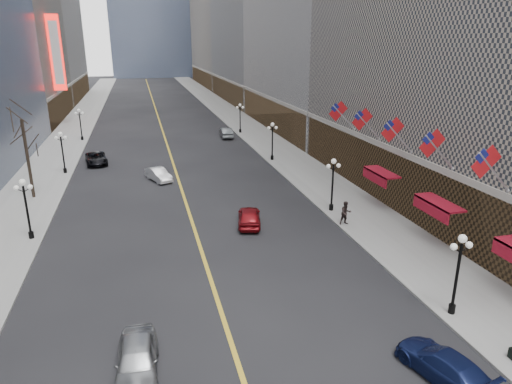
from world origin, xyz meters
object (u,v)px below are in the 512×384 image
streetlamp_east_2 (272,137)px  car_nb_far (96,158)px  streetlamp_west_2 (62,148)px  streetlamp_east_0 (458,266)px  car_nb_mid (159,175)px  car_nb_near (137,360)px  car_sb_mid (249,216)px  car_sb_far (226,133)px  streetlamp_east_1 (333,179)px  streetlamp_west_3 (80,121)px  streetlamp_east_3 (240,115)px  car_sb_near (444,365)px  streetlamp_west_1 (26,203)px

streetlamp_east_2 → car_nb_far: streetlamp_east_2 is taller
streetlamp_east_2 → streetlamp_west_2: same height
streetlamp_east_0 → car_nb_mid: streetlamp_east_0 is taller
car_nb_near → car_sb_mid: size_ratio=1.04×
car_nb_near → car_sb_far: size_ratio=0.98×
streetlamp_east_1 → car_sb_far: streetlamp_east_1 is taller
streetlamp_east_2 → streetlamp_west_3: (-23.60, 18.00, 0.00)m
streetlamp_east_3 → car_nb_near: streetlamp_east_3 is taller
car_nb_near → streetlamp_east_2: bearing=67.3°
streetlamp_east_1 → streetlamp_east_3: bearing=90.0°
streetlamp_west_3 → car_sb_mid: 40.56m
streetlamp_east_0 → streetlamp_east_3: same height
streetlamp_east_1 → car_sb_near: bearing=-99.7°
car_nb_mid → streetlamp_east_2: bearing=-1.9°
car_sb_near → car_sb_mid: 19.29m
car_sb_near → car_sb_mid: (-4.06, 18.86, 0.07)m
streetlamp_east_3 → streetlamp_west_2: 29.68m
car_sb_near → car_sb_mid: car_sb_mid is taller
car_nb_near → car_nb_mid: size_ratio=1.12×
car_sb_near → car_nb_mid: bearing=-86.4°
car_sb_near → car_sb_far: car_sb_far is taller
streetlamp_west_1 → streetlamp_west_3: 36.00m
streetlamp_west_1 → car_nb_mid: bearing=52.9°
streetlamp_east_1 → streetlamp_west_1: bearing=180.0°
streetlamp_west_2 → streetlamp_east_2: bearing=0.0°
streetlamp_east_1 → streetlamp_west_3: size_ratio=1.00×
streetlamp_east_2 → car_nb_near: (-16.17, -34.55, -2.13)m
car_sb_mid → car_sb_far: car_sb_far is taller
streetlamp_west_2 → car_sb_far: (20.80, 15.13, -2.14)m
car_nb_far → car_sb_far: bearing=24.2°
streetlamp_east_2 → car_sb_mid: 20.66m
car_nb_mid → car_nb_far: (-6.80, 8.72, 0.03)m
streetlamp_east_1 → car_nb_near: size_ratio=1.00×
car_nb_far → car_sb_near: car_nb_far is taller
car_nb_far → car_sb_near: 45.07m
streetlamp_west_2 → car_nb_far: size_ratio=0.91×
car_nb_mid → streetlamp_east_0: bearing=-86.6°
streetlamp_east_0 → car_nb_mid: (-13.80, 28.94, -2.24)m
streetlamp_east_0 → streetlamp_east_1: 16.00m
streetlamp_west_1 → car_sb_mid: 16.32m
streetlamp_east_0 → car_nb_near: (-16.17, -0.55, -2.13)m
streetlamp_east_0 → car_nb_near: 16.32m
streetlamp_west_2 → streetlamp_east_1: bearing=-37.3°
car_nb_far → car_sb_mid: (13.13, -22.80, 0.05)m
streetlamp_west_1 → car_sb_mid: (16.14, -1.14, -2.17)m
streetlamp_east_0 → streetlamp_west_3: bearing=114.4°
streetlamp_east_3 → car_sb_near: (-3.40, -56.00, -2.24)m
streetlamp_west_1 → streetlamp_west_2: (0.00, 18.00, 0.00)m
car_nb_mid → car_sb_near: size_ratio=0.88×
car_nb_far → car_sb_far: (17.80, 11.47, 0.07)m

